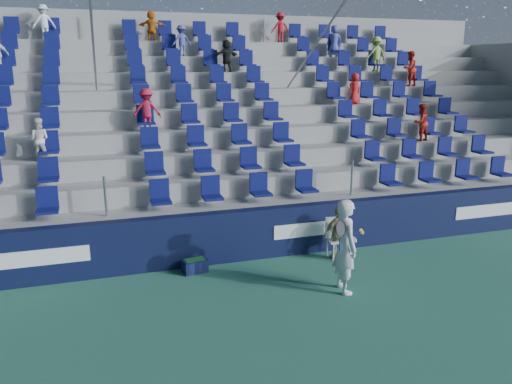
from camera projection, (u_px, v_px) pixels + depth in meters
ground at (293, 323)px, 8.84m from camera, size 70.00×70.00×0.00m
sponsor_wall at (243, 235)px, 11.60m from camera, size 24.00×0.32×1.20m
grandstand at (199, 139)px, 15.92m from camera, size 24.00×8.17×6.63m
tennis_player at (345, 246)px, 9.87m from camera, size 0.69×0.73×1.92m
line_judge_chair at (335, 235)px, 11.77m from camera, size 0.48×0.49×0.95m
line_judge at (338, 233)px, 11.61m from camera, size 0.75×0.34×1.26m
ball_bin at (195, 265)px, 10.98m from camera, size 0.57×0.42×0.29m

